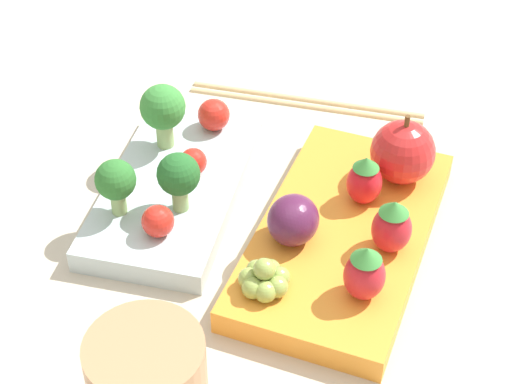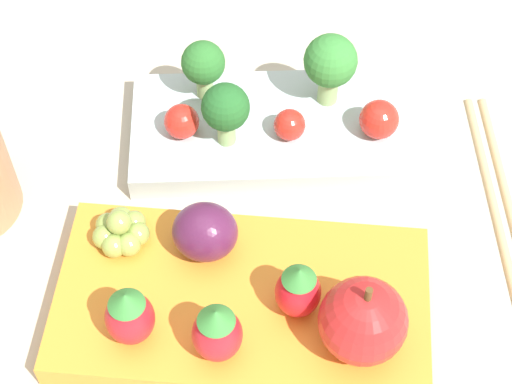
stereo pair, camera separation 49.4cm
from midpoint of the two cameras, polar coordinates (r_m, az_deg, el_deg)
The scene contains 16 objects.
ground_plane at distance 0.55m, azimuth -17.89°, elevation -16.82°, with size 4.00×4.00×0.00m, color #BCB29E.
bento_box_savoury at distance 0.58m, azimuth -22.71°, elevation -13.02°, with size 0.20×0.12×0.02m.
bento_box_fruit at distance 0.51m, azimuth -10.69°, elevation -18.64°, with size 0.22×0.12×0.02m.
broccoli_floret_0 at distance 0.55m, azimuth -28.52°, elevation -13.16°, with size 0.03×0.03×0.05m.
broccoli_floret_1 at distance 0.53m, azimuth -24.03°, elevation -13.20°, with size 0.03×0.03×0.05m.
broccoli_floret_2 at distance 0.57m, azimuth -23.37°, elevation -6.71°, with size 0.04×0.04×0.06m.
cherry_tomato_0 at distance 0.53m, azimuth -25.82°, elevation -16.57°, with size 0.02×0.02×0.02m.
cherry_tomato_1 at distance 0.56m, azimuth -21.47°, elevation -11.12°, with size 0.02×0.02×0.02m.
cherry_tomato_2 at distance 0.59m, azimuth -18.73°, elevation -6.68°, with size 0.03×0.03×0.03m.
apple at distance 0.51m, azimuth -5.02°, elevation -11.52°, with size 0.05×0.05×0.06m.
strawberry_0 at distance 0.46m, azimuth -11.53°, elevation -23.79°, with size 0.03×0.03×0.04m.
strawberry_1 at distance 0.50m, azimuth -8.80°, elevation -14.22°, with size 0.03×0.03×0.04m.
strawberry_2 at distance 0.47m, azimuth -7.91°, elevation -19.34°, with size 0.03×0.03×0.04m.
plum at distance 0.49m, azimuth -15.82°, elevation -17.88°, with size 0.04×0.04×0.04m.
grape_cluster at distance 0.48m, azimuth -19.39°, elevation -22.97°, with size 0.03×0.03×0.03m.
chopsticks_pair at distance 0.63m, azimuth -10.01°, elevation -4.57°, with size 0.05×0.21×0.01m.
Camera 1 is at (-0.43, -0.18, 0.44)m, focal length 60.00 mm.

